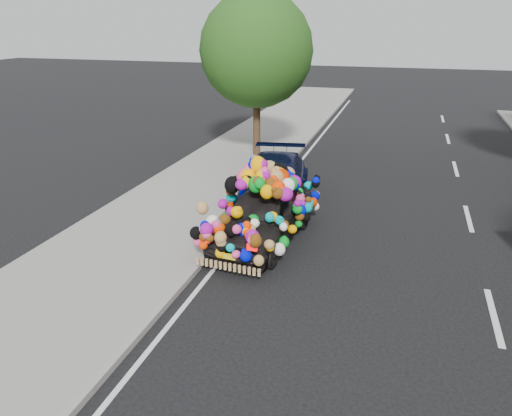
{
  "coord_description": "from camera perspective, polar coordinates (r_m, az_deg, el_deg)",
  "views": [
    {
      "loc": [
        1.67,
        -8.78,
        5.14
      ],
      "look_at": [
        -1.3,
        1.07,
        1.2
      ],
      "focal_mm": 35.0,
      "sensor_mm": 36.0,
      "label": 1
    }
  ],
  "objects": [
    {
      "name": "tree_near_sidewalk",
      "position": [
        19.11,
        0.09,
        17.59
      ],
      "size": [
        4.2,
        4.2,
        6.13
      ],
      "color": "#332114",
      "rests_on": "ground"
    },
    {
      "name": "ground",
      "position": [
        10.31,
        5.25,
        -9.07
      ],
      "size": [
        100.0,
        100.0,
        0.0
      ],
      "primitive_type": "plane",
      "color": "black",
      "rests_on": "ground"
    },
    {
      "name": "sidewalk",
      "position": [
        11.76,
        -15.79,
        -5.5
      ],
      "size": [
        4.0,
        60.0,
        0.12
      ],
      "primitive_type": "cube",
      "color": "gray",
      "rests_on": "ground"
    },
    {
      "name": "lane_markings",
      "position": [
        10.35,
        25.54,
        -11.09
      ],
      "size": [
        6.0,
        50.0,
        0.01
      ],
      "primitive_type": null,
      "color": "silver",
      "rests_on": "ground"
    },
    {
      "name": "navy_sedan",
      "position": [
        14.43,
        2.0,
        2.92
      ],
      "size": [
        2.62,
        4.93,
        1.36
      ],
      "primitive_type": "imported",
      "rotation": [
        0.0,
        0.0,
        0.16
      ],
      "color": "black",
      "rests_on": "ground"
    },
    {
      "name": "plush_art_car",
      "position": [
        11.94,
        0.84,
        0.7
      ],
      "size": [
        2.33,
        4.31,
        1.99
      ],
      "rotation": [
        0.0,
        0.0,
        -0.1
      ],
      "color": "black",
      "rests_on": "ground"
    },
    {
      "name": "kerb",
      "position": [
        10.9,
        -7.0,
        -6.97
      ],
      "size": [
        0.15,
        60.0,
        0.13
      ],
      "primitive_type": "cube",
      "color": "gray",
      "rests_on": "ground"
    }
  ]
}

